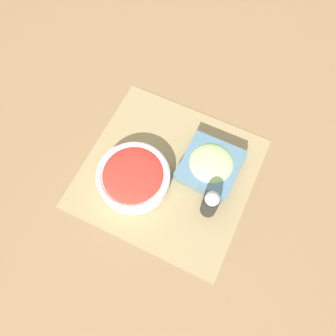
{
  "coord_description": "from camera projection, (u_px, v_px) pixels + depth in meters",
  "views": [
    {
      "loc": [
        0.31,
        0.15,
        0.85
      ],
      "look_at": [
        0.0,
        0.0,
        0.03
      ],
      "focal_mm": 35.0,
      "sensor_mm": 36.0,
      "label": 1
    }
  ],
  "objects": [
    {
      "name": "pepper_shaker",
      "position": [
        210.0,
        203.0,
        0.82
      ],
      "size": [
        0.04,
        0.04,
        0.12
      ],
      "color": "black",
      "rests_on": "placemat"
    },
    {
      "name": "cucumber_bowl",
      "position": [
        211.0,
        166.0,
        0.89
      ],
      "size": [
        0.16,
        0.16,
        0.06
      ],
      "color": "slate",
      "rests_on": "placemat"
    },
    {
      "name": "placemat",
      "position": [
        168.0,
        172.0,
        0.92
      ],
      "size": [
        0.44,
        0.46,
        0.0
      ],
      "color": "#937F56",
      "rests_on": "ground_plane"
    },
    {
      "name": "tomato_bowl",
      "position": [
        133.0,
        177.0,
        0.88
      ],
      "size": [
        0.2,
        0.2,
        0.06
      ],
      "color": "white",
      "rests_on": "placemat"
    },
    {
      "name": "ground_plane",
      "position": [
        168.0,
        173.0,
        0.92
      ],
      "size": [
        3.0,
        3.0,
        0.0
      ],
      "primitive_type": "plane",
      "color": "olive"
    }
  ]
}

